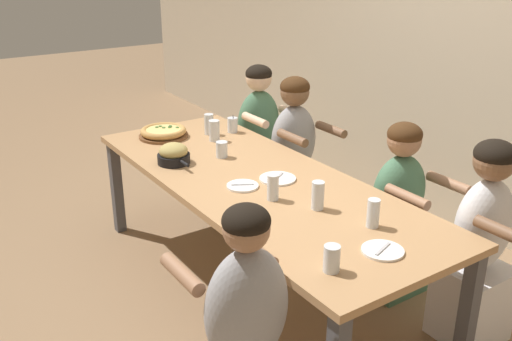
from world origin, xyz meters
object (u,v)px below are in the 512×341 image
object	(u,v)px
drinking_glass_d	(373,215)
diner_far_midleft	(293,160)
skillet_bowl	(174,154)
diner_far_midright	(397,216)
drinking_glass_a	(222,151)
diner_far_right	(480,252)
drinking_glass_e	(214,132)
drinking_glass_f	(318,197)
drinking_glass_b	(273,187)
diner_far_left	(259,143)
drinking_glass_g	(332,260)
empty_plate_b	(383,251)
pizza_board_main	(163,132)
empty_plate_a	(243,186)
empty_plate_c	(278,179)
drinking_glass_c	(209,126)
cocktail_glass_blue	(233,126)

from	to	relation	value
drinking_glass_d	diner_far_midleft	bearing A→B (deg)	157.30
skillet_bowl	diner_far_midright	distance (m)	1.41
drinking_glass_a	diner_far_right	size ratio (longest dim) A/B	0.09
drinking_glass_e	drinking_glass_f	distance (m)	1.25
drinking_glass_b	diner_far_left	xyz separation A→B (m)	(-1.29, 0.79, -0.27)
drinking_glass_g	diner_far_midright	size ratio (longest dim) A/B	0.11
skillet_bowl	empty_plate_b	size ratio (longest dim) A/B	1.55
drinking_glass_d	pizza_board_main	bearing A→B (deg)	-172.34
empty_plate_b	drinking_glass_a	world-z (taller)	drinking_glass_a
skillet_bowl	drinking_glass_e	xyz separation A→B (m)	(-0.24, 0.43, 0.00)
drinking_glass_b	empty_plate_a	bearing A→B (deg)	-169.64
skillet_bowl	diner_far_right	xyz separation A→B (m)	(1.54, 0.98, -0.27)
diner_far_right	drinking_glass_d	bearing A→B (deg)	-21.69
diner_far_midleft	drinking_glass_f	bearing A→B (deg)	58.03
drinking_glass_b	diner_far_right	xyz separation A→B (m)	(0.75, 0.79, -0.28)
diner_far_right	drinking_glass_b	bearing A→B (deg)	-43.58
empty_plate_b	diner_far_midright	xyz separation A→B (m)	(-0.55, 0.71, -0.25)
pizza_board_main	diner_far_midleft	size ratio (longest dim) A/B	0.30
empty_plate_b	drinking_glass_e	world-z (taller)	drinking_glass_e
drinking_glass_d	drinking_glass_a	bearing A→B (deg)	-174.90
diner_far_midleft	diner_far_left	world-z (taller)	diner_far_left
empty_plate_c	drinking_glass_g	world-z (taller)	drinking_glass_g
pizza_board_main	empty_plate_a	distance (m)	1.06
drinking_glass_c	drinking_glass_b	bearing A→B (deg)	-13.17
empty_plate_a	empty_plate_c	distance (m)	0.23
cocktail_glass_blue	drinking_glass_f	bearing A→B (deg)	-13.17
drinking_glass_f	diner_far_left	distance (m)	1.68
empty_plate_b	drinking_glass_d	xyz separation A→B (m)	(-0.20, 0.13, 0.06)
drinking_glass_c	drinking_glass_e	size ratio (longest dim) A/B	1.02
skillet_bowl	drinking_glass_b	world-z (taller)	drinking_glass_b
cocktail_glass_blue	drinking_glass_c	bearing A→B (deg)	-108.35
diner_far_midright	drinking_glass_b	bearing A→B (deg)	-12.82
empty_plate_c	drinking_glass_d	size ratio (longest dim) A/B	1.49
skillet_bowl	diner_far_left	distance (m)	1.14
cocktail_glass_blue	diner_far_right	size ratio (longest dim) A/B	0.12
empty_plate_b	diner_far_midleft	size ratio (longest dim) A/B	0.16
drinking_glass_c	drinking_glass_d	xyz separation A→B (m)	(1.70, -0.06, -0.00)
drinking_glass_c	drinking_glass_f	size ratio (longest dim) A/B	0.98
diner_far_midleft	diner_far_right	distance (m)	1.59
empty_plate_a	diner_far_right	world-z (taller)	diner_far_right
pizza_board_main	drinking_glass_d	world-z (taller)	drinking_glass_d
skillet_bowl	drinking_glass_c	bearing A→B (deg)	129.44
empty_plate_b	empty_plate_c	xyz separation A→B (m)	(-0.93, 0.10, -0.00)
drinking_glass_c	empty_plate_c	bearing A→B (deg)	-5.39
cocktail_glass_blue	drinking_glass_d	distance (m)	1.66
empty_plate_c	diner_far_midright	xyz separation A→B (m)	(0.39, 0.61, -0.25)
drinking_glass_e	diner_far_midleft	bearing A→B (deg)	72.03
drinking_glass_a	diner_far_midright	xyz separation A→B (m)	(0.89, 0.68, -0.29)
pizza_board_main	diner_far_left	distance (m)	0.85
skillet_bowl	empty_plate_c	world-z (taller)	skillet_bowl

